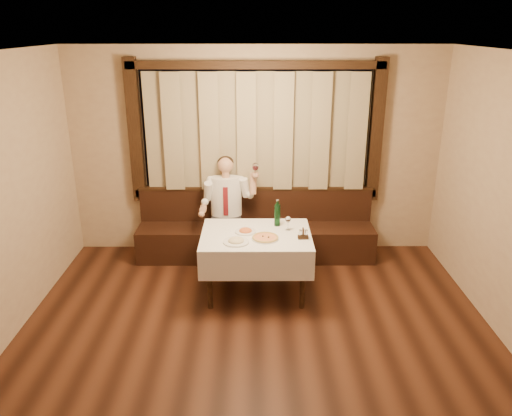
{
  "coord_description": "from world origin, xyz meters",
  "views": [
    {
      "loc": [
        -0.02,
        -3.61,
        3.03
      ],
      "look_at": [
        0.0,
        1.9,
        1.0
      ],
      "focal_mm": 35.0,
      "sensor_mm": 36.0,
      "label": 1
    }
  ],
  "objects_px": {
    "pasta_cream": "(236,239)",
    "green_bottle": "(277,215)",
    "dining_table": "(256,242)",
    "pizza": "(265,238)",
    "pasta_red": "(245,229)",
    "banquette": "(256,234)",
    "cruet_caddy": "(303,235)",
    "seated_man": "(226,202)"
  },
  "relations": [
    {
      "from": "green_bottle",
      "to": "cruet_caddy",
      "type": "xyz_separation_m",
      "value": [
        0.28,
        -0.4,
        -0.1
      ]
    },
    {
      "from": "dining_table",
      "to": "green_bottle",
      "type": "bearing_deg",
      "value": 44.71
    },
    {
      "from": "pasta_red",
      "to": "cruet_caddy",
      "type": "distance_m",
      "value": 0.68
    },
    {
      "from": "banquette",
      "to": "pizza",
      "type": "height_order",
      "value": "banquette"
    },
    {
      "from": "seated_man",
      "to": "pasta_cream",
      "type": "bearing_deg",
      "value": -81.95
    },
    {
      "from": "dining_table",
      "to": "banquette",
      "type": "bearing_deg",
      "value": 90.0
    },
    {
      "from": "dining_table",
      "to": "pizza",
      "type": "relative_size",
      "value": 4.08
    },
    {
      "from": "banquette",
      "to": "pasta_cream",
      "type": "relative_size",
      "value": 11.05
    },
    {
      "from": "pasta_red",
      "to": "dining_table",
      "type": "bearing_deg",
      "value": -21.16
    },
    {
      "from": "pasta_red",
      "to": "seated_man",
      "type": "bearing_deg",
      "value": 106.78
    },
    {
      "from": "banquette",
      "to": "green_bottle",
      "type": "height_order",
      "value": "green_bottle"
    },
    {
      "from": "banquette",
      "to": "pasta_cream",
      "type": "distance_m",
      "value": 1.38
    },
    {
      "from": "banquette",
      "to": "seated_man",
      "type": "distance_m",
      "value": 0.65
    },
    {
      "from": "dining_table",
      "to": "cruet_caddy",
      "type": "height_order",
      "value": "cruet_caddy"
    },
    {
      "from": "cruet_caddy",
      "to": "seated_man",
      "type": "xyz_separation_m",
      "value": [
        -0.92,
        1.08,
        0.02
      ]
    },
    {
      "from": "dining_table",
      "to": "pasta_red",
      "type": "height_order",
      "value": "pasta_red"
    },
    {
      "from": "banquette",
      "to": "dining_table",
      "type": "xyz_separation_m",
      "value": [
        0.0,
        -1.02,
        0.34
      ]
    },
    {
      "from": "dining_table",
      "to": "green_bottle",
      "type": "xyz_separation_m",
      "value": [
        0.25,
        0.25,
        0.25
      ]
    },
    {
      "from": "pasta_cream",
      "to": "green_bottle",
      "type": "distance_m",
      "value": 0.7
    },
    {
      "from": "banquette",
      "to": "pasta_red",
      "type": "bearing_deg",
      "value": -97.19
    },
    {
      "from": "pasta_cream",
      "to": "pasta_red",
      "type": "bearing_deg",
      "value": 71.14
    },
    {
      "from": "pasta_cream",
      "to": "green_bottle",
      "type": "relative_size",
      "value": 0.88
    },
    {
      "from": "banquette",
      "to": "green_bottle",
      "type": "xyz_separation_m",
      "value": [
        0.25,
        -0.77,
        0.59
      ]
    },
    {
      "from": "dining_table",
      "to": "seated_man",
      "type": "relative_size",
      "value": 0.9
    },
    {
      "from": "green_bottle",
      "to": "dining_table",
      "type": "bearing_deg",
      "value": -135.29
    },
    {
      "from": "banquette",
      "to": "pizza",
      "type": "relative_size",
      "value": 10.29
    },
    {
      "from": "pasta_cream",
      "to": "green_bottle",
      "type": "height_order",
      "value": "green_bottle"
    },
    {
      "from": "pizza",
      "to": "cruet_caddy",
      "type": "relative_size",
      "value": 2.47
    },
    {
      "from": "pizza",
      "to": "cruet_caddy",
      "type": "xyz_separation_m",
      "value": [
        0.43,
        0.0,
        0.03
      ]
    },
    {
      "from": "cruet_caddy",
      "to": "pasta_red",
      "type": "bearing_deg",
      "value": 160.41
    },
    {
      "from": "dining_table",
      "to": "green_bottle",
      "type": "height_order",
      "value": "green_bottle"
    },
    {
      "from": "cruet_caddy",
      "to": "seated_man",
      "type": "bearing_deg",
      "value": 127.23
    },
    {
      "from": "dining_table",
      "to": "pizza",
      "type": "xyz_separation_m",
      "value": [
        0.1,
        -0.15,
        0.12
      ]
    },
    {
      "from": "pasta_cream",
      "to": "cruet_caddy",
      "type": "xyz_separation_m",
      "value": [
        0.75,
        0.1,
        0.0
      ]
    },
    {
      "from": "dining_table",
      "to": "pizza",
      "type": "height_order",
      "value": "pizza"
    },
    {
      "from": "banquette",
      "to": "dining_table",
      "type": "bearing_deg",
      "value": -90.0
    },
    {
      "from": "pasta_red",
      "to": "cruet_caddy",
      "type": "bearing_deg",
      "value": -16.31
    },
    {
      "from": "pizza",
      "to": "cruet_caddy",
      "type": "bearing_deg",
      "value": 0.23
    },
    {
      "from": "dining_table",
      "to": "pasta_cream",
      "type": "distance_m",
      "value": 0.36
    },
    {
      "from": "pizza",
      "to": "pasta_cream",
      "type": "bearing_deg",
      "value": -162.86
    },
    {
      "from": "dining_table",
      "to": "seated_man",
      "type": "xyz_separation_m",
      "value": [
        -0.39,
        0.93,
        0.17
      ]
    },
    {
      "from": "banquette",
      "to": "pasta_cream",
      "type": "bearing_deg",
      "value": -99.99
    }
  ]
}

